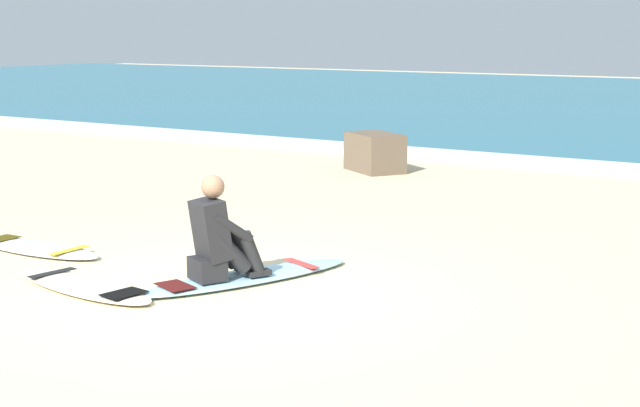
# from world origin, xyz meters

# --- Properties ---
(ground_plane) EXTENTS (80.00, 80.00, 0.00)m
(ground_plane) POSITION_xyz_m (0.00, 0.00, 0.00)
(ground_plane) COLOR beige
(breaking_foam) EXTENTS (80.00, 0.90, 0.11)m
(breaking_foam) POSITION_xyz_m (0.00, 9.24, 0.06)
(breaking_foam) COLOR white
(breaking_foam) RESTS_ON ground
(surfboard_main) EXTENTS (1.27, 2.32, 0.08)m
(surfboard_main) POSITION_xyz_m (-0.09, 0.50, 0.04)
(surfboard_main) COLOR #9ED1E5
(surfboard_main) RESTS_ON ground
(surfer_seated) EXTENTS (0.59, 0.77, 0.95)m
(surfer_seated) POSITION_xyz_m (-0.18, 0.23, 0.44)
(surfer_seated) COLOR #232326
(surfer_seated) RESTS_ON surfboard_main
(surfboard_spare_near) EXTENTS (1.74, 0.53, 0.08)m
(surfboard_spare_near) POSITION_xyz_m (-2.65, 0.26, 0.04)
(surfboard_spare_near) COLOR silver
(surfboard_spare_near) RESTS_ON ground
(surfboard_spare_far) EXTENTS (1.84, 0.77, 0.08)m
(surfboard_spare_far) POSITION_xyz_m (-1.10, -0.54, 0.04)
(surfboard_spare_far) COLOR #EFE5C6
(surfboard_spare_far) RESTS_ON ground
(shoreline_rock) EXTENTS (1.19, 1.08, 0.62)m
(shoreline_rock) POSITION_xyz_m (-2.55, 7.18, 0.31)
(shoreline_rock) COLOR brown
(shoreline_rock) RESTS_ON ground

